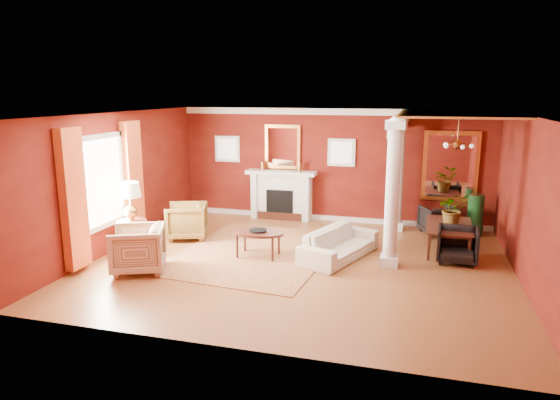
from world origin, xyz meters
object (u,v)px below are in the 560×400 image
(armchair_leopard, at_px, (187,219))
(coffee_table, at_px, (258,234))
(armchair_stripe, at_px, (137,247))
(dining_table, at_px, (450,230))
(side_table, at_px, (131,206))
(sofa, at_px, (340,239))

(armchair_leopard, relative_size, coffee_table, 0.84)
(armchair_stripe, relative_size, dining_table, 0.58)
(armchair_stripe, distance_m, side_table, 1.26)
(sofa, relative_size, armchair_stripe, 2.12)
(dining_table, bearing_deg, side_table, 108.70)
(sofa, relative_size, coffee_table, 1.91)
(armchair_stripe, bearing_deg, coffee_table, 103.49)
(armchair_leopard, xyz_separation_m, side_table, (-0.59, -1.32, 0.57))
(armchair_stripe, relative_size, side_table, 0.63)
(sofa, relative_size, armchair_leopard, 2.26)
(armchair_leopard, distance_m, dining_table, 5.82)
(armchair_stripe, bearing_deg, sofa, 93.83)
(sofa, distance_m, side_table, 4.33)
(side_table, xyz_separation_m, dining_table, (6.38, 1.91, -0.56))
(coffee_table, xyz_separation_m, side_table, (-2.58, -0.51, 0.53))
(coffee_table, distance_m, dining_table, 4.05)
(armchair_stripe, bearing_deg, side_table, -166.80)
(armchair_leopard, height_order, coffee_table, armchair_leopard)
(coffee_table, relative_size, side_table, 0.70)
(coffee_table, bearing_deg, side_table, -168.92)
(side_table, distance_m, dining_table, 6.68)
(armchair_leopard, height_order, armchair_stripe, armchair_stripe)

